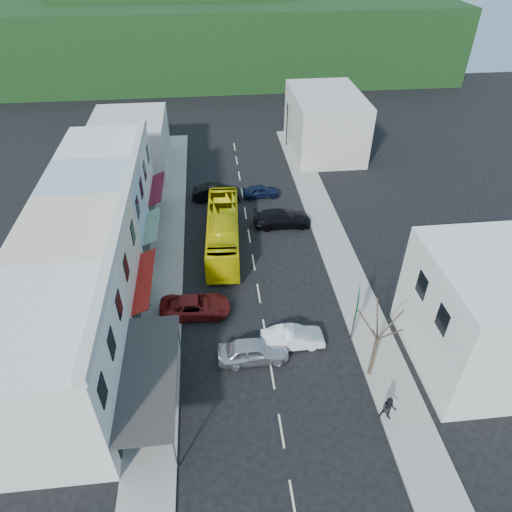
{
  "coord_description": "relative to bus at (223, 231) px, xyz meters",
  "views": [
    {
      "loc": [
        -3.05,
        -22.67,
        24.28
      ],
      "look_at": [
        0.0,
        6.0,
        2.2
      ],
      "focal_mm": 32.0,
      "sensor_mm": 36.0,
      "label": 1
    }
  ],
  "objects": [
    {
      "name": "ground",
      "position": [
        2.43,
        -10.7,
        -1.55
      ],
      "size": [
        120.0,
        120.0,
        0.0
      ],
      "primitive_type": "plane",
      "color": "black",
      "rests_on": "ground"
    },
    {
      "name": "sidewalk_left",
      "position": [
        -5.07,
        -0.7,
        -1.48
      ],
      "size": [
        3.0,
        52.0,
        0.15
      ],
      "primitive_type": "cube",
      "color": "gray",
      "rests_on": "ground"
    },
    {
      "name": "sidewalk_right",
      "position": [
        9.93,
        -0.7,
        -1.48
      ],
      "size": [
        3.0,
        52.0,
        0.15
      ],
      "primitive_type": "cube",
      "color": "gray",
      "rests_on": "ground"
    },
    {
      "name": "shopfront_row",
      "position": [
        -10.06,
        -5.7,
        2.45
      ],
      "size": [
        8.25,
        30.0,
        8.0
      ],
      "color": "white",
      "rests_on": "ground"
    },
    {
      "name": "right_building",
      "position": [
        15.93,
        -14.7,
        2.45
      ],
      "size": [
        8.0,
        9.0,
        8.0
      ],
      "primitive_type": "cube",
      "color": "white",
      "rests_on": "ground"
    },
    {
      "name": "distant_block_left",
      "position": [
        -9.57,
        16.3,
        1.45
      ],
      "size": [
        8.0,
        10.0,
        6.0
      ],
      "primitive_type": "cube",
      "color": "#B7B2A8",
      "rests_on": "ground"
    },
    {
      "name": "distant_block_right",
      "position": [
        13.43,
        19.3,
        1.95
      ],
      "size": [
        8.0,
        12.0,
        7.0
      ],
      "primitive_type": "cube",
      "color": "#B7B2A8",
      "rests_on": "ground"
    },
    {
      "name": "hillside",
      "position": [
        0.98,
        54.39,
        5.18
      ],
      "size": [
        80.0,
        26.0,
        14.0
      ],
      "color": "black",
      "rests_on": "ground"
    },
    {
      "name": "bus",
      "position": [
        0.0,
        0.0,
        0.0
      ],
      "size": [
        3.15,
        11.72,
        3.1
      ],
      "primitive_type": "imported",
      "rotation": [
        0.0,
        0.0,
        -0.06
      ],
      "color": "yellow",
      "rests_on": "ground"
    },
    {
      "name": "car_silver",
      "position": [
        1.35,
        -13.2,
        -0.85
      ],
      "size": [
        4.43,
        1.88,
        1.4
      ],
      "primitive_type": "imported",
      "rotation": [
        0.0,
        0.0,
        1.59
      ],
      "color": "silver",
      "rests_on": "ground"
    },
    {
      "name": "car_white",
      "position": [
        4.17,
        -12.26,
        -0.85
      ],
      "size": [
        4.43,
        1.87,
        1.4
      ],
      "primitive_type": "imported",
      "rotation": [
        0.0,
        0.0,
        1.59
      ],
      "color": "white",
      "rests_on": "ground"
    },
    {
      "name": "car_red",
      "position": [
        -2.5,
        -8.4,
        -0.85
      ],
      "size": [
        4.63,
        1.98,
        1.4
      ],
      "primitive_type": "imported",
      "rotation": [
        0.0,
        0.0,
        1.55
      ],
      "color": "maroon",
      "rests_on": "ground"
    },
    {
      "name": "car_black_near",
      "position": [
        5.74,
        2.72,
        -0.85
      ],
      "size": [
        4.53,
        1.91,
        1.4
      ],
      "primitive_type": "imported",
      "rotation": [
        0.0,
        0.0,
        1.55
      ],
      "color": "black",
      "rests_on": "ground"
    },
    {
      "name": "car_navy_mid",
      "position": [
        4.35,
        8.41,
        -0.85
      ],
      "size": [
        4.48,
        2.0,
        1.4
      ],
      "primitive_type": "imported",
      "rotation": [
        0.0,
        0.0,
        1.62
      ],
      "color": "black",
      "rests_on": "ground"
    },
    {
      "name": "car_black_far",
      "position": [
        -0.33,
        8.3,
        -0.85
      ],
      "size": [
        4.49,
        2.03,
        1.4
      ],
      "primitive_type": "imported",
      "rotation": [
        0.0,
        0.0,
        1.52
      ],
      "color": "black",
      "rests_on": "ground"
    },
    {
      "name": "pedestrian_left",
      "position": [
        -6.07,
        -7.16,
        -0.55
      ],
      "size": [
        0.46,
        0.64,
        1.7
      ],
      "primitive_type": "imported",
      "rotation": [
        0.0,
        0.0,
        1.67
      ],
      "color": "black",
      "rests_on": "sidewalk_left"
    },
    {
      "name": "pedestrian_right",
      "position": [
        8.73,
        -18.61,
        -0.55
      ],
      "size": [
        0.81,
        0.66,
        1.7
      ],
      "primitive_type": "imported",
      "rotation": [
        0.0,
        0.0,
        -0.36
      ],
      "color": "black",
      "rests_on": "sidewalk_right"
    },
    {
      "name": "direction_sign",
      "position": [
        8.35,
        -12.29,
        0.66
      ],
      "size": [
        1.5,
        2.13,
        4.42
      ],
      "primitive_type": null,
      "rotation": [
        0.0,
        0.0,
        -0.35
      ],
      "color": "#055F2C",
      "rests_on": "ground"
    },
    {
      "name": "street_tree",
      "position": [
        8.73,
        -15.3,
        1.83
      ],
      "size": [
        2.32,
        2.32,
        6.77
      ],
      "primitive_type": null,
      "rotation": [
        0.0,
        0.0,
        -0.05
      ],
      "color": "#3C2E25",
      "rests_on": "ground"
    },
    {
      "name": "traffic_signal",
      "position": [
        9.03,
        20.9,
        1.17
      ],
      "size": [
        0.94,
        1.28,
        5.44
      ],
      "primitive_type": null,
      "rotation": [
        0.0,
        0.0,
        2.96
      ],
      "color": "black",
      "rests_on": "ground"
    }
  ]
}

